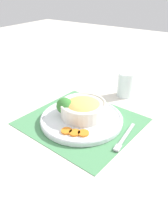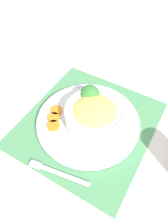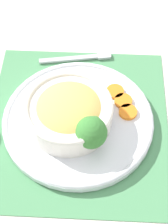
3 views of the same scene
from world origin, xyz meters
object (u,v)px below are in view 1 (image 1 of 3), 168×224
Objects in this scene: broccoli_floret at (65,106)px; water_glass at (125,86)px; fork at (124,139)px; bowl at (83,108)px.

water_glass is (-0.11, -0.34, -0.01)m from broccoli_floret.
water_glass is 0.64× the size of fork.
broccoli_floret is at bearing 35.92° from bowl.
bowl is 1.57× the size of water_glass.
broccoli_floret is (0.06, 0.04, 0.01)m from bowl.
bowl is at bearing -144.08° from broccoli_floret.
fork is at bearing -178.16° from broccoli_floret.
broccoli_floret is 0.26m from fork.
water_glass is at bearing -99.28° from bowl.
fork is at bearing 170.07° from bowl.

